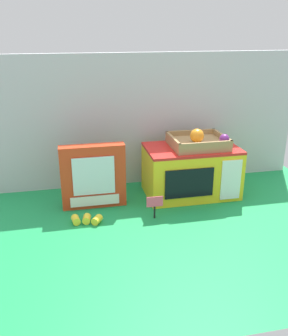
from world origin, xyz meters
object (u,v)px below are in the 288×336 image
food_groups_crate (199,142)px  price_sign (155,204)px  loose_toy_banana (86,219)px  cookie_set_box (93,177)px  toy_microwave (191,171)px

food_groups_crate → price_sign: (-0.26, -0.20, -0.19)m
price_sign → loose_toy_banana: (-0.28, 0.02, -0.05)m
cookie_set_box → loose_toy_banana: 0.20m
food_groups_crate → loose_toy_banana: bearing=-161.0°
cookie_set_box → loose_toy_banana: (-0.05, -0.15, -0.13)m
toy_microwave → loose_toy_banana: toy_microwave is taller
food_groups_crate → cookie_set_box: 0.51m
cookie_set_box → price_sign: size_ratio=2.86×
price_sign → toy_microwave: bearing=42.3°
food_groups_crate → price_sign: bearing=-141.5°
food_groups_crate → loose_toy_banana: size_ratio=1.93×
toy_microwave → price_sign: 0.31m
cookie_set_box → price_sign: cookie_set_box is taller
cookie_set_box → price_sign: (0.24, -0.17, -0.08)m
toy_microwave → price_sign: (-0.23, -0.21, -0.05)m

